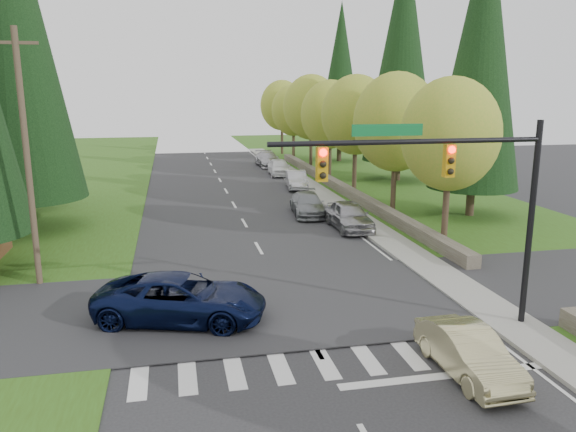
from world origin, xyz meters
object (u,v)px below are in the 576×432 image
object	(u,v)px
parked_car_d	(279,167)
parked_car_e	(268,159)
sedan_champagne	(468,352)
parked_car_c	(296,180)
suv_navy	(181,298)
parked_car_b	(308,204)
parked_car_a	(349,216)

from	to	relation	value
parked_car_d	parked_car_e	distance (m)	6.16
sedan_champagne	parked_car_e	size ratio (longest dim) A/B	0.78
sedan_champagne	parked_car_e	bearing A→B (deg)	85.89
sedan_champagne	parked_car_c	world-z (taller)	parked_car_c
parked_car_c	suv_navy	bearing A→B (deg)	-104.51
parked_car_c	parked_car_d	bearing A→B (deg)	96.57
sedan_champagne	parked_car_e	world-z (taller)	parked_car_e
parked_car_b	sedan_champagne	bearing A→B (deg)	-86.00
parked_car_a	parked_car_c	xyz separation A→B (m)	(0.00, 13.63, -0.09)
sedan_champagne	parked_car_c	distance (m)	30.21
parked_car_b	parked_car_e	xyz separation A→B (m)	(1.40, 22.92, 0.06)
suv_navy	parked_car_d	size ratio (longest dim) A/B	1.28
parked_car_c	parked_car_d	world-z (taller)	parked_car_d
parked_car_e	parked_car_d	bearing A→B (deg)	-91.74
parked_car_a	parked_car_e	world-z (taller)	parked_car_a
parked_car_a	parked_car_e	size ratio (longest dim) A/B	0.91
sedan_champagne	parked_car_b	distance (m)	20.64
parked_car_c	parked_car_e	bearing A→B (deg)	96.57
suv_navy	parked_car_a	distance (m)	14.67
parked_car_a	parked_car_b	size ratio (longest dim) A/B	0.99
parked_car_a	parked_car_c	distance (m)	13.63
parked_car_b	parked_car_d	distance (m)	16.82
suv_navy	parked_car_d	world-z (taller)	suv_navy
suv_navy	parked_car_b	world-z (taller)	suv_navy
parked_car_a	suv_navy	bearing A→B (deg)	-130.71
suv_navy	parked_car_c	world-z (taller)	suv_navy
parked_car_b	parked_car_d	xyz separation A→B (m)	(1.40, 16.76, 0.08)
sedan_champagne	parked_car_a	xyz separation A→B (m)	(1.90, 16.52, 0.14)
parked_car_b	parked_car_a	bearing A→B (deg)	-65.81
parked_car_b	parked_car_d	size ratio (longest dim) A/B	1.05
parked_car_a	parked_car_c	world-z (taller)	parked_car_a
parked_car_d	parked_car_b	bearing A→B (deg)	-91.75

